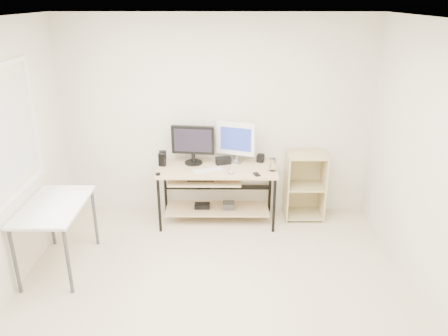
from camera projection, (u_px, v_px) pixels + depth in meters
room at (197, 175)px, 3.80m from camera, size 4.01×4.01×2.62m
desk at (215, 183)px, 5.59m from camera, size 1.50×0.65×0.75m
side_table at (54, 212)px, 4.57m from camera, size 0.60×1.00×0.75m
shelf_unit at (304, 184)px, 5.76m from camera, size 0.50×0.40×0.90m
black_monitor at (193, 142)px, 5.54m from camera, size 0.55×0.23×0.50m
white_imac at (236, 140)px, 5.56m from camera, size 0.50×0.20×0.54m
keyboard at (208, 170)px, 5.43m from camera, size 0.38×0.22×0.01m
mouse at (231, 171)px, 5.34m from camera, size 0.11×0.14×0.04m
center_speaker at (223, 161)px, 5.61m from camera, size 0.21×0.14×0.10m
speaker_left at (163, 157)px, 5.60m from camera, size 0.09×0.09×0.18m
speaker_right at (261, 158)px, 5.69m from camera, size 0.11×0.11×0.10m
audio_controller at (162, 160)px, 5.54m from camera, size 0.10×0.08×0.17m
volume_puck at (158, 174)px, 5.28m from camera, size 0.06×0.06×0.02m
smartphone at (257, 174)px, 5.29m from camera, size 0.10×0.14×0.01m
coaster at (272, 171)px, 5.40m from camera, size 0.13×0.13×0.01m
drinking_glass at (273, 165)px, 5.37m from camera, size 0.10×0.10×0.16m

